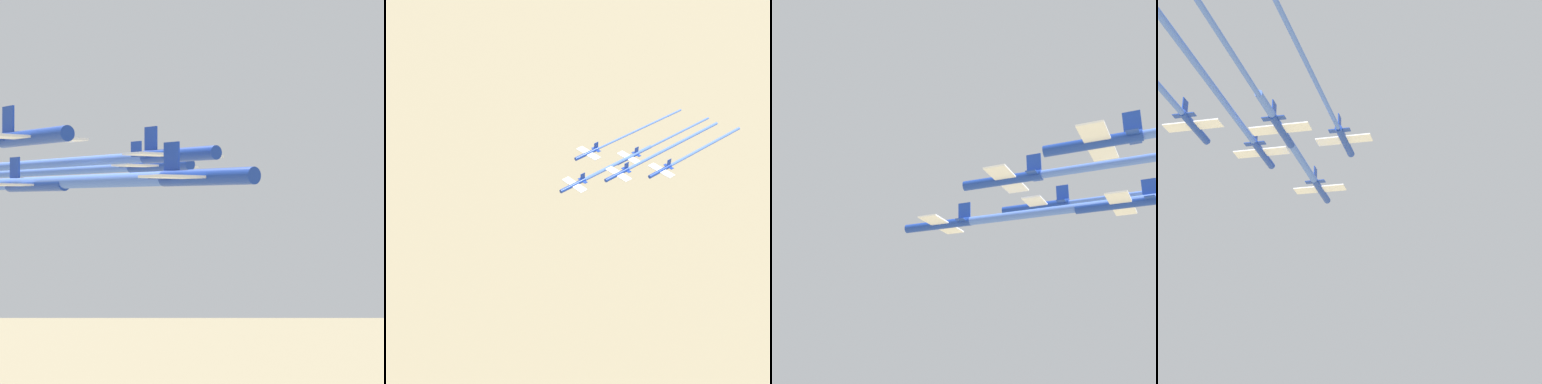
# 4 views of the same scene
# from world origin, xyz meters

# --- Properties ---
(jet_0) EXTENTS (10.51, 10.20, 3.53)m
(jet_0) POSITION_xyz_m (34.74, -3.19, 128.16)
(jet_0) COLOR #19389E
(jet_1) EXTENTS (10.51, 10.20, 3.53)m
(jet_1) POSITION_xyz_m (44.92, -14.14, 130.64)
(jet_1) COLOR #19389E
(jet_2) EXTENTS (10.51, 10.20, 3.53)m
(jet_2) POSITION_xyz_m (49.26, 0.39, 131.57)
(jet_2) COLOR #19389E
(jet_3) EXTENTS (10.51, 10.20, 3.53)m
(jet_3) POSITION_xyz_m (55.10, -25.09, 130.24)
(jet_3) COLOR #19389E
(jet_4) EXTENTS (10.51, 10.20, 3.53)m
(jet_4) POSITION_xyz_m (59.44, -10.57, 127.97)
(jet_4) COLOR #19389E
(smoke_trail_0) EXTENTS (31.35, 10.42, 1.20)m
(smoke_trail_0) POSITION_xyz_m (54.88, -9.20, 128.11)
(smoke_trail_0) COLOR #4C72D8
(smoke_trail_1) EXTENTS (46.55, 14.80, 1.03)m
(smoke_trail_1) POSITION_xyz_m (72.68, -22.43, 130.59)
(smoke_trail_1) COLOR #4C72D8
(smoke_trail_3) EXTENTS (37.92, 12.19, 0.99)m
(smoke_trail_3) POSITION_xyz_m (78.55, -32.10, 130.19)
(smoke_trail_3) COLOR #4C72D8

